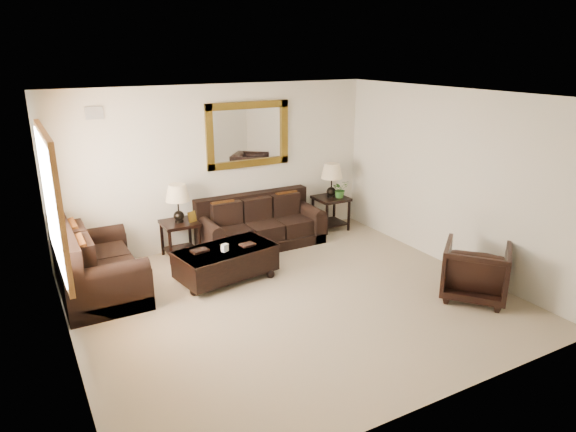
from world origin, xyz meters
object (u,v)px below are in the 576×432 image
loveseat (94,269)px  end_table_right (331,187)px  end_table_left (179,210)px  coffee_table (226,260)px  sofa (260,227)px  armchair (476,268)px

loveseat → end_table_right: 4.40m
end_table_left → coffee_table: (0.32, -1.13, -0.49)m
sofa → end_table_left: (-1.37, 0.09, 0.49)m
end_table_right → armchair: bearing=-87.3°
sofa → end_table_left: size_ratio=1.71×
loveseat → end_table_left: size_ratio=1.43×
coffee_table → armchair: (2.72, -2.17, 0.12)m
loveseat → coffee_table: loveseat is taller
coffee_table → armchair: 3.48m
end_table_right → armchair: end_table_right is taller
sofa → loveseat: bearing=-167.8°
end_table_left → armchair: (3.04, -3.30, -0.37)m
sofa → armchair: (1.68, -3.20, 0.11)m
coffee_table → end_table_right: bearing=14.0°
loveseat → end_table_right: size_ratio=1.40×
loveseat → end_table_left: bearing=-63.9°
end_table_left → armchair: 4.50m
end_table_right → loveseat: bearing=-170.9°
sofa → coffee_table: 1.47m
end_table_left → end_table_right: end_table_right is taller
end_table_left → armchair: bearing=-47.3°
sofa → end_table_right: bearing=3.3°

